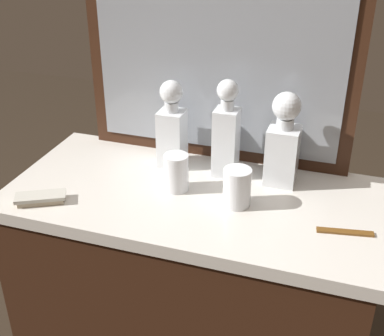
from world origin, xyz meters
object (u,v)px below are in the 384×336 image
tortoiseshell_comb (345,232)px  crystal_decanter_right (172,132)px  crystal_tumbler_left (176,174)px  silver_brush_front (41,198)px  crystal_decanter_far_left (226,138)px  crystal_decanter_left (283,148)px  crystal_tumbler_far_left (237,189)px

tortoiseshell_comb → crystal_decanter_right: bearing=158.4°
crystal_tumbler_left → silver_brush_front: bearing=-150.9°
crystal_decanter_right → crystal_tumbler_left: (0.06, -0.14, -0.06)m
crystal_decanter_right → crystal_decanter_far_left: bearing=-3.2°
crystal_decanter_left → silver_brush_front: bearing=-152.2°
crystal_decanter_far_left → silver_brush_front: crystal_decanter_far_left is taller
crystal_tumbler_far_left → crystal_decanter_left: bearing=60.5°
silver_brush_front → tortoiseshell_comb: (0.81, 0.11, -0.01)m
crystal_decanter_left → tortoiseshell_comb: (0.20, -0.21, -0.11)m
crystal_tumbler_far_left → crystal_tumbler_left: same height
crystal_decanter_left → crystal_tumbler_far_left: 0.20m
crystal_decanter_right → crystal_decanter_far_left: size_ratio=0.92×
crystal_decanter_far_left → tortoiseshell_comb: 0.44m
crystal_decanter_left → tortoiseshell_comb: size_ratio=1.96×
silver_brush_front → tortoiseshell_comb: bearing=7.9°
crystal_tumbler_far_left → silver_brush_front: (-0.52, -0.16, -0.04)m
crystal_tumbler_far_left → silver_brush_front: crystal_tumbler_far_left is taller
crystal_decanter_left → tortoiseshell_comb: bearing=-46.0°
crystal_tumbler_far_left → crystal_tumbler_left: (-0.18, 0.03, 0.00)m
crystal_decanter_far_left → crystal_tumbler_far_left: bearing=-64.8°
crystal_decanter_right → tortoiseshell_comb: 0.59m
silver_brush_front → crystal_decanter_left: bearing=27.8°
crystal_decanter_right → crystal_decanter_far_left: crystal_decanter_far_left is taller
crystal_tumbler_far_left → tortoiseshell_comb: 0.30m
silver_brush_front → tortoiseshell_comb: silver_brush_front is taller
crystal_decanter_far_left → crystal_tumbler_left: crystal_decanter_far_left is taller
crystal_decanter_left → crystal_tumbler_left: (-0.28, -0.14, -0.06)m
crystal_decanter_left → crystal_tumbler_far_left: bearing=-119.5°
crystal_decanter_right → tortoiseshell_comb: bearing=-21.6°
crystal_tumbler_left → silver_brush_front: crystal_tumbler_left is taller
silver_brush_front → crystal_tumbler_left: bearing=29.1°
crystal_decanter_right → crystal_tumbler_far_left: bearing=-34.3°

